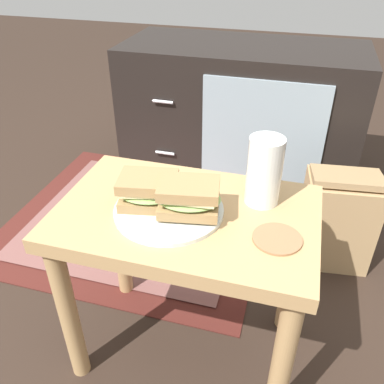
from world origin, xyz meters
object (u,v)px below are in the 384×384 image
(paper_bag, at_px, (337,219))
(beer_glass, at_px, (264,172))
(plate, at_px, (169,210))
(tv_cabinet, at_px, (240,115))
(coaster, at_px, (277,239))
(sandwich_back, at_px, (189,197))
(sandwich_front, at_px, (148,191))

(paper_bag, bearing_deg, beer_glass, -119.52)
(plate, relative_size, paper_bag, 0.68)
(tv_cabinet, bearing_deg, beer_glass, -77.63)
(paper_bag, bearing_deg, tv_cabinet, 131.24)
(tv_cabinet, xyz_separation_m, coaster, (0.24, -0.99, 0.17))
(beer_glass, distance_m, coaster, 0.15)
(plate, height_order, beer_glass, beer_glass)
(tv_cabinet, distance_m, plate, 0.98)
(plate, height_order, sandwich_back, sandwich_back)
(tv_cabinet, bearing_deg, sandwich_back, -86.87)
(tv_cabinet, relative_size, coaster, 9.91)
(sandwich_front, relative_size, beer_glass, 0.95)
(plate, relative_size, beer_glass, 1.53)
(tv_cabinet, xyz_separation_m, sandwich_front, (-0.04, -0.96, 0.21))
(tv_cabinet, relative_size, beer_glass, 6.30)
(plate, bearing_deg, coaster, -7.24)
(sandwich_front, xyz_separation_m, coaster, (0.28, -0.03, -0.04))
(sandwich_front, height_order, paper_bag, sandwich_front)
(sandwich_front, bearing_deg, plate, -6.13)
(tv_cabinet, bearing_deg, plate, -89.58)
(sandwich_front, relative_size, sandwich_back, 0.99)
(plate, distance_m, beer_glass, 0.22)
(tv_cabinet, relative_size, sandwich_front, 6.61)
(tv_cabinet, relative_size, plate, 4.11)
(sandwich_back, relative_size, beer_glass, 0.96)
(plate, distance_m, sandwich_front, 0.06)
(plate, xyz_separation_m, beer_glass, (0.18, 0.09, 0.07))
(sandwich_front, bearing_deg, sandwich_back, -6.13)
(tv_cabinet, height_order, paper_bag, tv_cabinet)
(plate, height_order, coaster, plate)
(plate, xyz_separation_m, paper_bag, (0.41, 0.49, -0.30))
(beer_glass, xyz_separation_m, paper_bag, (0.22, 0.40, -0.37))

